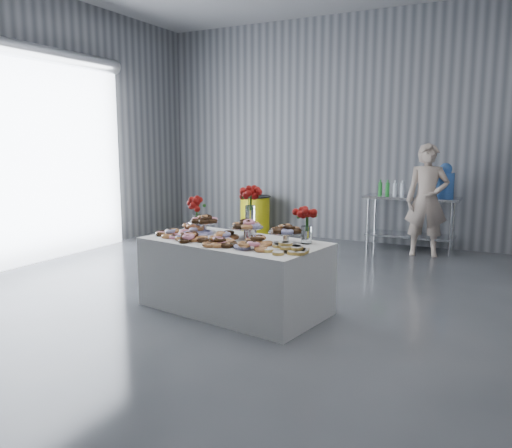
{
  "coord_description": "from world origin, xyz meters",
  "views": [
    {
      "loc": [
        2.3,
        -4.32,
        1.75
      ],
      "look_at": [
        -0.11,
        0.41,
        0.9
      ],
      "focal_mm": 35.0,
      "sensor_mm": 36.0,
      "label": 1
    }
  ],
  "objects": [
    {
      "name": "drink_bottles",
      "position": [
        0.56,
        4.0,
        1.04
      ],
      "size": [
        0.54,
        0.08,
        0.27
      ],
      "primitive_type": null,
      "color": "#268C33",
      "rests_on": "prep_table"
    },
    {
      "name": "display_table",
      "position": [
        -0.24,
        0.15,
        0.38
      ],
      "size": [
        2.03,
        1.29,
        0.75
      ],
      "primitive_type": "cube",
      "rotation": [
        0.0,
        0.0,
        -0.16
      ],
      "color": "silver",
      "rests_on": "ground"
    },
    {
      "name": "trash_barrel",
      "position": [
        -2.01,
        4.1,
        0.39
      ],
      "size": [
        0.6,
        0.6,
        0.77
      ],
      "rotation": [
        0.0,
        0.0,
        -0.31
      ],
      "color": "yellow",
      "rests_on": "ground"
    },
    {
      "name": "ground",
      "position": [
        0.0,
        0.0,
        0.0
      ],
      "size": [
        9.0,
        9.0,
        0.0
      ],
      "primitive_type": "plane",
      "color": "#3B3E44",
      "rests_on": "ground"
    },
    {
      "name": "room_walls",
      "position": [
        -0.27,
        0.07,
        2.64
      ],
      "size": [
        8.04,
        9.04,
        4.02
      ],
      "color": "gray",
      "rests_on": "ground"
    },
    {
      "name": "cake_stand_left",
      "position": [
        -0.76,
        0.38,
        0.89
      ],
      "size": [
        0.36,
        0.36,
        0.17
      ],
      "color": "silver",
      "rests_on": "display_table"
    },
    {
      "name": "danish_pile",
      "position": [
        0.48,
        -0.12,
        0.81
      ],
      "size": [
        0.48,
        0.48,
        0.11
      ],
      "primitive_type": null,
      "color": "white",
      "rests_on": "display_table"
    },
    {
      "name": "cake_stand_mid",
      "position": [
        -0.17,
        0.29,
        0.89
      ],
      "size": [
        0.36,
        0.36,
        0.17
      ],
      "color": "silver",
      "rests_on": "display_table"
    },
    {
      "name": "bouquet_right",
      "position": [
        0.5,
        0.33,
        1.05
      ],
      "size": [
        0.26,
        0.26,
        0.42
      ],
      "color": "white",
      "rests_on": "display_table"
    },
    {
      "name": "prep_table",
      "position": [
        0.88,
        4.1,
        0.62
      ],
      "size": [
        1.5,
        0.6,
        0.9
      ],
      "color": "silver",
      "rests_on": "ground"
    },
    {
      "name": "person",
      "position": [
        1.16,
        3.8,
        0.88
      ],
      "size": [
        0.71,
        0.53,
        1.76
      ],
      "primitive_type": "imported",
      "rotation": [
        0.0,
        0.0,
        0.19
      ],
      "color": "#CC8C93",
      "rests_on": "ground"
    },
    {
      "name": "water_jug",
      "position": [
        1.38,
        4.1,
        1.15
      ],
      "size": [
        0.28,
        0.28,
        0.55
      ],
      "color": "#4585EC",
      "rests_on": "prep_table"
    },
    {
      "name": "bouquet_center",
      "position": [
        -0.23,
        0.5,
        1.13
      ],
      "size": [
        0.26,
        0.26,
        0.57
      ],
      "color": "silver",
      "rests_on": "display_table"
    },
    {
      "name": "cake_stand_right",
      "position": [
        0.33,
        0.21,
        0.89
      ],
      "size": [
        0.36,
        0.36,
        0.17
      ],
      "color": "silver",
      "rests_on": "display_table"
    },
    {
      "name": "donut_mounds",
      "position": [
        -0.24,
        0.1,
        0.8
      ],
      "size": [
        1.91,
        1.08,
        0.09
      ],
      "primitive_type": null,
      "rotation": [
        0.0,
        0.0,
        -0.16
      ],
      "color": "#C77D48",
      "rests_on": "display_table"
    },
    {
      "name": "bouquet_left",
      "position": [
        -0.94,
        0.51,
        1.05
      ],
      "size": [
        0.26,
        0.26,
        0.42
      ],
      "color": "white",
      "rests_on": "display_table"
    }
  ]
}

